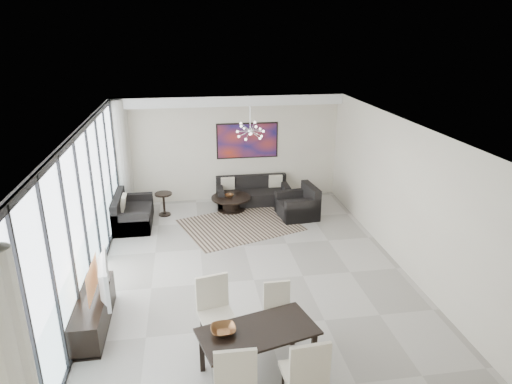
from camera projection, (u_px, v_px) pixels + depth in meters
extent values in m
cube|color=#A8A39B|center=(254.00, 280.00, 8.70)|extent=(6.00, 9.00, 0.02)
cube|color=white|center=(254.00, 131.00, 7.72)|extent=(6.00, 9.00, 0.02)
cube|color=beige|center=(229.00, 148.00, 12.38)|extent=(6.00, 0.02, 2.90)
cube|color=beige|center=(409.00, 201.00, 8.64)|extent=(0.02, 9.00, 2.90)
cube|color=white|center=(81.00, 220.00, 7.78)|extent=(0.01, 8.95, 2.85)
cube|color=black|center=(73.00, 139.00, 7.31)|extent=(0.04, 8.95, 0.10)
cube|color=black|center=(94.00, 292.00, 8.26)|extent=(0.04, 8.95, 0.06)
cube|color=black|center=(30.00, 327.00, 4.99)|extent=(0.04, 0.05, 2.88)
cube|color=black|center=(53.00, 280.00, 5.92)|extent=(0.04, 0.05, 2.88)
cube|color=black|center=(71.00, 246.00, 6.85)|extent=(0.04, 0.05, 2.88)
cube|color=black|center=(84.00, 220.00, 7.78)|extent=(0.04, 0.05, 2.88)
cube|color=black|center=(94.00, 199.00, 8.71)|extent=(0.04, 0.05, 2.88)
cube|color=black|center=(102.00, 183.00, 9.64)|extent=(0.04, 0.05, 2.88)
cube|color=black|center=(109.00, 169.00, 10.57)|extent=(0.04, 0.05, 2.88)
cube|color=black|center=(115.00, 158.00, 11.50)|extent=(0.04, 0.05, 2.88)
cylinder|color=beige|center=(121.00, 156.00, 11.66)|extent=(0.36, 0.36, 2.85)
cube|color=white|center=(229.00, 100.00, 11.76)|extent=(5.98, 0.40, 0.26)
cube|color=#A62C17|center=(247.00, 141.00, 12.37)|extent=(1.68, 0.04, 0.98)
cylinder|color=silver|center=(250.00, 119.00, 10.18)|extent=(0.02, 0.02, 0.55)
sphere|color=silver|center=(250.00, 131.00, 10.27)|extent=(0.12, 0.12, 0.12)
cube|color=black|center=(240.00, 225.00, 11.12)|extent=(3.13, 2.75, 0.01)
cylinder|color=black|center=(231.00, 198.00, 11.95)|extent=(1.04, 1.04, 0.04)
cylinder|color=black|center=(231.00, 204.00, 12.01)|extent=(0.46, 0.46, 0.32)
cylinder|color=black|center=(231.00, 209.00, 12.06)|extent=(0.73, 0.73, 0.03)
imported|color=brown|center=(229.00, 196.00, 11.93)|extent=(0.25, 0.25, 0.07)
cube|color=black|center=(253.00, 197.00, 12.46)|extent=(1.95, 0.80, 0.35)
cube|color=black|center=(251.00, 181.00, 12.64)|extent=(1.95, 0.16, 0.35)
cube|color=black|center=(220.00, 196.00, 12.31)|extent=(0.16, 0.80, 0.51)
cube|color=black|center=(285.00, 193.00, 12.57)|extent=(0.16, 0.80, 0.51)
cube|color=black|center=(134.00, 217.00, 11.11)|extent=(0.86, 1.53, 0.38)
cube|color=black|center=(118.00, 203.00, 10.93)|extent=(0.17, 1.53, 0.38)
cube|color=black|center=(131.00, 225.00, 10.45)|extent=(0.86, 0.17, 0.55)
cube|color=black|center=(136.00, 204.00, 11.71)|extent=(0.86, 0.17, 0.55)
cube|color=black|center=(297.00, 209.00, 11.57)|extent=(1.01, 1.05, 0.40)
cube|color=black|center=(311.00, 193.00, 11.52)|extent=(0.29, 0.97, 0.40)
cube|color=black|center=(292.00, 201.00, 11.89)|extent=(0.92, 0.28, 0.58)
cube|color=black|center=(303.00, 211.00, 11.19)|extent=(0.92, 0.28, 0.58)
cylinder|color=black|center=(163.00, 194.00, 11.53)|extent=(0.44, 0.44, 0.04)
cylinder|color=black|center=(164.00, 205.00, 11.63)|extent=(0.06, 0.06, 0.54)
cylinder|color=black|center=(165.00, 214.00, 11.72)|extent=(0.30, 0.30, 0.03)
cube|color=black|center=(93.00, 312.00, 7.27)|extent=(0.47, 1.68, 0.53)
imported|color=gray|center=(99.00, 279.00, 7.13)|extent=(0.33, 1.09, 0.63)
cube|color=black|center=(258.00, 331.00, 6.20)|extent=(1.75, 1.18, 0.04)
cube|color=black|center=(217.00, 382.00, 5.77)|extent=(0.07, 0.07, 0.63)
cube|color=black|center=(202.00, 352.00, 6.31)|extent=(0.07, 0.07, 0.63)
cube|color=black|center=(314.00, 351.00, 6.31)|extent=(0.07, 0.07, 0.63)
cube|color=black|center=(293.00, 326.00, 6.85)|extent=(0.07, 0.07, 0.63)
cube|color=beige|center=(234.00, 378.00, 5.57)|extent=(0.51, 0.51, 0.07)
cube|color=beige|center=(236.00, 372.00, 5.27)|extent=(0.50, 0.07, 0.61)
cube|color=beige|center=(303.00, 373.00, 5.65)|extent=(0.54, 0.54, 0.07)
cube|color=beige|center=(310.00, 367.00, 5.35)|extent=(0.51, 0.09, 0.61)
cylinder|color=black|center=(283.00, 382.00, 5.88)|extent=(0.04, 0.04, 0.47)
cube|color=beige|center=(217.00, 317.00, 6.76)|extent=(0.59, 0.59, 0.06)
cube|color=beige|center=(212.00, 293.00, 6.86)|extent=(0.50, 0.16, 0.60)
cylinder|color=black|center=(234.00, 336.00, 6.75)|extent=(0.04, 0.04, 0.46)
cylinder|color=black|center=(201.00, 327.00, 6.96)|extent=(0.04, 0.04, 0.46)
cube|color=beige|center=(279.00, 315.00, 6.94)|extent=(0.41, 0.41, 0.05)
cube|color=beige|center=(277.00, 296.00, 7.03)|extent=(0.41, 0.05, 0.50)
cylinder|color=black|center=(291.00, 333.00, 6.89)|extent=(0.04, 0.04, 0.38)
cylinder|color=black|center=(267.00, 322.00, 7.14)|extent=(0.04, 0.04, 0.38)
imported|color=brown|center=(223.00, 330.00, 6.13)|extent=(0.35, 0.35, 0.08)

